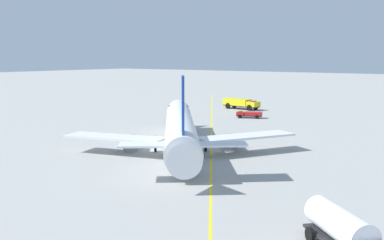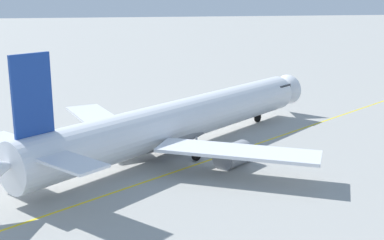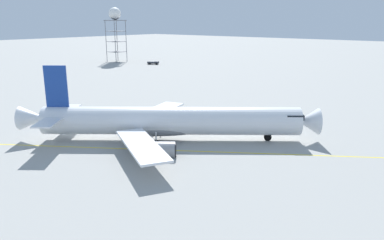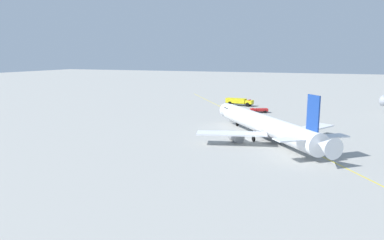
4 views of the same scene
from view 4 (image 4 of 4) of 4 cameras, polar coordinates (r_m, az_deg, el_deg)
name	(u,v)px [view 4 (image 4 of 4)]	position (r m, az deg, el deg)	size (l,w,h in m)	color
ground_plane	(254,140)	(75.87, 9.74, -3.14)	(600.00, 600.00, 0.00)	#9E9E99
airliner_main	(266,126)	(76.65, 11.61, -0.94)	(30.88, 36.18, 11.10)	white
ops_pickup_truck	(259,110)	(112.11, 10.57, 1.56)	(5.67, 3.93, 1.41)	#232326
fire_tender_truck	(239,101)	(126.69, 7.44, 2.96)	(9.79, 3.74, 2.50)	#232326
taxiway_centreline	(287,140)	(77.76, 14.87, -3.01)	(103.62, 156.66, 0.01)	yellow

